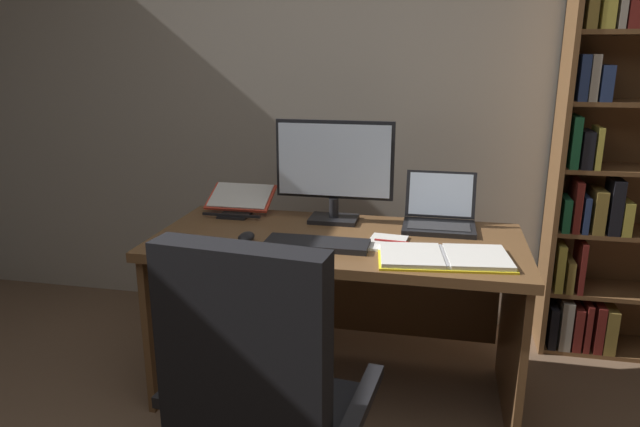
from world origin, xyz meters
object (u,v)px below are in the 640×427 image
Objects in this scene: office_chair at (263,424)px; reading_stand_with_book at (240,200)px; desk at (340,275)px; laptop at (439,216)px; bookshelf at (620,175)px; monitor at (334,170)px; keyboard at (317,244)px; notepad at (386,243)px; computer_mouse at (246,237)px; open_binder at (444,257)px; pen at (391,241)px.

office_chair is 1.32m from reading_stand_with_book.
laptop reaches higher than desk.
bookshelf is at bearing 11.96° from reading_stand_with_book.
desk is at bearing -69.80° from monitor.
keyboard is 1.33× the size of reading_stand_with_book.
monitor is at bearing 95.96° from office_chair.
reading_stand_with_book is at bearing 155.94° from notepad.
monitor is at bearing 110.20° from desk.
laptop is at bearing 25.85° from computer_mouse.
open_binder is at bearing -133.74° from bookshelf.
laptop is 1.00× the size of reading_stand_with_book.
monitor is 2.58× the size of notepad.
open_binder is (0.44, -0.26, 0.22)m from desk.
bookshelf is 13.62× the size of pen.
pen is at bearing 17.56° from keyboard.
bookshelf is 1.85m from reading_stand_with_book.
notepad is 0.02m from pen.
open_binder is 2.51× the size of notepad.
bookshelf is 1.27m from pen.
reading_stand_with_book is at bearing 146.89° from open_binder.
office_chair is 4.91× the size of notepad.
desk is 0.82× the size of bookshelf.
notepad is at bearing -29.25° from desk.
keyboard is (-1.33, -0.81, -0.17)m from bookshelf.
keyboard is 0.31m from pen.
open_binder reaches higher than desk.
laptop is 0.43m from open_binder.
desk is 0.34m from pen.
desk is 1.51× the size of office_chair.
keyboard is at bearing -148.60° from bookshelf.
laptop reaches higher than open_binder.
computer_mouse is (-0.36, -0.21, 0.22)m from desk.
office_chair is 1.28m from laptop.
monitor is 0.47m from pen.
computer_mouse is at bearing -67.28° from reading_stand_with_book.
monitor reaches higher than open_binder.
monitor is (0.00, 1.12, 0.54)m from office_chair.
laptop is 1.50× the size of notepad.
desk is 0.48m from monitor.
reading_stand_with_book is (-0.54, 0.22, 0.27)m from desk.
monitor is 1.72× the size of laptop.
laptop reaches higher than computer_mouse.
bookshelf is 1.20m from open_binder.
monitor reaches higher than computer_mouse.
notepad is at bearing 18.76° from keyboard.
desk is 0.32m from notepad.
desk is 0.56m from open_binder.
pen is (0.30, 0.84, 0.32)m from office_chair.
pen is at bearing 138.95° from open_binder.
keyboard is 0.29m from notepad.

